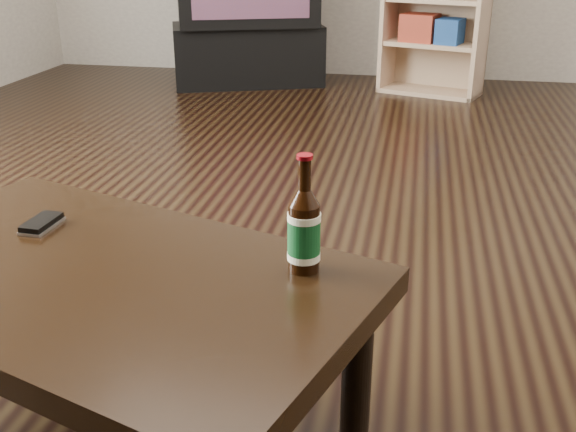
% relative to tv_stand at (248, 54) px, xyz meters
% --- Properties ---
extents(floor, '(5.00, 6.00, 0.01)m').
position_rel_tv_stand_xyz_m(floor, '(0.88, -2.56, -0.20)').
color(floor, black).
rests_on(floor, ground).
extents(tv_stand, '(1.10, 0.81, 0.40)m').
position_rel_tv_stand_xyz_m(tv_stand, '(0.00, 0.00, 0.00)').
color(tv_stand, black).
rests_on(tv_stand, floor).
extents(coffee_table, '(1.17, 0.90, 0.39)m').
position_rel_tv_stand_xyz_m(coffee_table, '(0.58, -3.49, 0.14)').
color(coffee_table, black).
rests_on(coffee_table, floor).
extents(beer_bottle, '(0.07, 0.07, 0.23)m').
position_rel_tv_stand_xyz_m(beer_bottle, '(0.97, -3.42, 0.27)').
color(beer_bottle, black).
rests_on(beer_bottle, coffee_table).
extents(phone, '(0.06, 0.11, 0.02)m').
position_rel_tv_stand_xyz_m(phone, '(0.38, -3.33, 0.20)').
color(phone, '#B4B3B6').
rests_on(phone, coffee_table).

